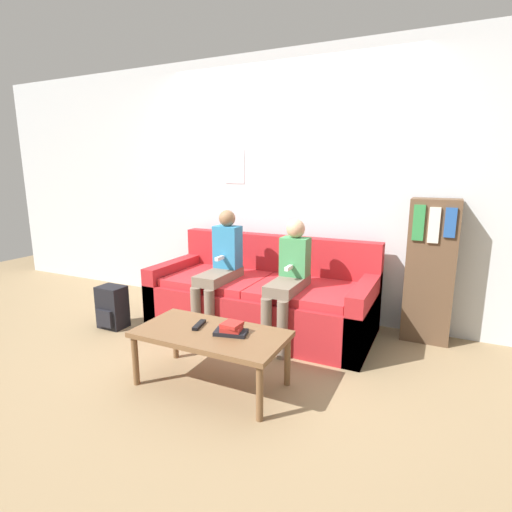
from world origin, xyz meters
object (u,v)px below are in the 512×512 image
bookshelf (430,271)px  backpack (112,307)px  person_left (220,266)px  couch (262,299)px  person_right (289,277)px  coffee_table (211,337)px  tv_remote (199,325)px

bookshelf → backpack: bookshelf is taller
person_left → backpack: (-0.95, -0.42, -0.41)m
couch → person_right: size_ratio=1.93×
person_right → couch: bearing=147.7°
coffee_table → person_right: person_right is taller
person_left → person_right: (0.68, -0.01, -0.02)m
couch → bookshelf: bookshelf is taller
bookshelf → coffee_table: bearing=-131.2°
person_left → person_right: 0.68m
backpack → couch: bearing=26.0°
person_left → person_right: person_left is taller
couch → person_left: size_ratio=1.85×
couch → person_right: (0.34, -0.22, 0.31)m
couch → backpack: 1.43m
couch → backpack: couch is taller
bookshelf → person_right: bearing=-151.3°
tv_remote → backpack: (-1.28, 0.44, -0.21)m
backpack → bookshelf: bearing=20.3°
couch → coffee_table: (0.12, -1.11, 0.07)m
couch → bookshelf: size_ratio=1.65×
person_left → coffee_table: bearing=-63.2°
coffee_table → person_left: 1.04m
backpack → person_right: bearing=14.1°
tv_remote → bookshelf: bookshelf is taller
person_left → tv_remote: bearing=-68.9°
tv_remote → bookshelf: bearing=33.6°
bookshelf → backpack: bearing=-159.7°
coffee_table → tv_remote: 0.14m
coffee_table → person_right: (0.22, 0.89, 0.24)m
coffee_table → person_left: size_ratio=0.93×
coffee_table → backpack: 1.49m
person_left → bookshelf: 1.84m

